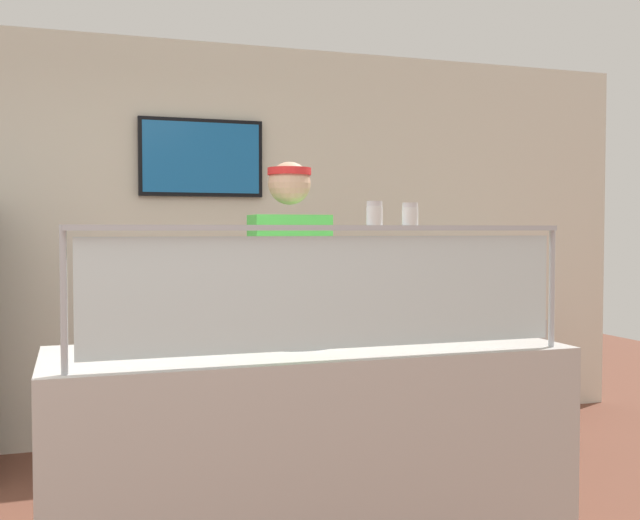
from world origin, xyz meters
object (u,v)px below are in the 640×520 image
Objects in this scene: parmesan_shaker at (374,215)px; pizza_tray at (294,340)px; pizza_box_stack at (481,298)px; pizza_server at (300,335)px; pepper_flake_shaker at (410,215)px; worker_figure at (291,315)px.

pizza_tray is at bearing 114.83° from parmesan_shaker.
parmesan_shaker reaches higher than pizza_tray.
pizza_server is at bearing -137.96° from pizza_box_stack.
pizza_tray is at bearing -138.59° from pizza_box_stack.
pizza_server is 3.28× the size of pepper_flake_shaker.
pizza_tray is 4.86× the size of pepper_flake_shaker.
parmesan_shaker is 0.15m from pepper_flake_shaker.
pizza_server is at bearing 129.01° from pepper_flake_shaker.
parmesan_shaker reaches higher than pizza_server.
parmesan_shaker is at bearing -129.11° from pizza_box_stack.
pizza_box_stack is at bearing 50.89° from parmesan_shaker.
worker_figure is (-0.20, 0.94, -0.48)m from pepper_flake_shaker.
pizza_box_stack is at bearing 41.41° from pizza_tray.
pizza_tray is 0.87× the size of pizza_box_stack.
pizza_server reaches higher than pizza_tray.
pizza_tray is 2.49m from pizza_box_stack.
pepper_flake_shaker is 0.05× the size of worker_figure.
pizza_server is 0.59× the size of pizza_box_stack.
worker_figure reaches higher than pizza_tray.
parmesan_shaker reaches higher than pizza_box_stack.
pepper_flake_shaker is at bearing 0.00° from parmesan_shaker.
worker_figure is 3.69× the size of pizza_box_stack.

